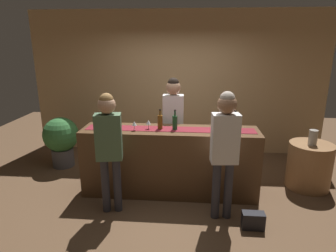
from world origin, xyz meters
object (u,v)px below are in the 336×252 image
bartender (173,117)px  customer_browsing (109,141)px  wine_glass_far_end (134,124)px  handbag (253,221)px  vase_on_side_table (313,138)px  round_side_table (309,166)px  wine_glass_near_customer (223,126)px  wine_bottle_clear (235,123)px  wine_bottle_amber (160,122)px  customer_sipping (225,143)px  wine_glass_mid_counter (148,122)px  potted_plant_tall (61,138)px  wine_bottle_green (175,122)px

bartender → customer_browsing: 1.40m
wine_glass_far_end → handbag: (1.64, -0.74, -1.03)m
bartender → vase_on_side_table: bartender is taller
customer_browsing → round_side_table: (2.98, 0.95, -0.66)m
wine_glass_near_customer → handbag: bearing=-64.0°
wine_bottle_clear → vase_on_side_table: (1.25, 0.29, -0.29)m
wine_bottle_amber → wine_glass_far_end: (-0.37, -0.11, -0.01)m
customer_sipping → handbag: bearing=-35.1°
wine_glass_mid_counter → wine_glass_far_end: 0.21m
potted_plant_tall → handbag: 3.66m
customer_sipping → wine_bottle_green: bearing=132.0°
wine_glass_mid_counter → bartender: bearing=61.6°
bartender → wine_glass_far_end: bearing=52.1°
customer_browsing → round_side_table: size_ratio=2.25×
round_side_table → potted_plant_tall: (-4.32, 0.47, 0.18)m
wine_glass_near_customer → wine_glass_far_end: same height
wine_glass_mid_counter → vase_on_side_table: wine_glass_mid_counter is taller
bartender → customer_browsing: bartender is taller
wine_glass_mid_counter → customer_browsing: 0.73m
wine_bottle_amber → vase_on_side_table: size_ratio=1.26×
wine_glass_mid_counter → customer_sipping: (1.06, -0.61, -0.07)m
wine_bottle_amber → handbag: (1.27, -0.85, -1.04)m
wine_bottle_clear → wine_glass_mid_counter: 1.26m
wine_glass_far_end → potted_plant_tall: 1.94m
bartender → potted_plant_tall: bearing=-7.6°
vase_on_side_table → potted_plant_tall: vase_on_side_table is taller
wine_glass_mid_counter → handbag: size_ratio=0.51×
wine_glass_near_customer → round_side_table: wine_glass_near_customer is taller
bartender → customer_sipping: size_ratio=1.00×
wine_glass_mid_counter → wine_glass_far_end: bearing=-156.2°
wine_bottle_amber → handbag: size_ratio=1.08×
wine_glass_mid_counter → customer_sipping: 1.22m
potted_plant_tall → wine_bottle_amber: bearing=-23.1°
wine_bottle_clear → customer_sipping: (-0.20, -0.65, -0.08)m
vase_on_side_table → bartender: bearing=173.0°
wine_bottle_clear → customer_sipping: size_ratio=0.18×
wine_bottle_amber → vase_on_side_table: 2.38m
customer_sipping → wine_glass_mid_counter: bearing=144.8°
customer_sipping → round_side_table: bearing=28.4°
wine_bottle_amber → wine_glass_mid_counter: wine_bottle_amber is taller
wine_glass_far_end → vase_on_side_table: bearing=8.9°
customer_sipping → handbag: (0.38, -0.22, -0.96)m
wine_glass_far_end → bartender: 0.87m
wine_bottle_green → bartender: bartender is taller
wine_glass_mid_counter → vase_on_side_table: size_ratio=0.60×
wine_bottle_amber → potted_plant_tall: wine_bottle_amber is taller
bartender → vase_on_side_table: 2.21m
wine_bottle_amber → customer_browsing: customer_browsing is taller
handbag → wine_bottle_amber: bearing=146.3°
wine_glass_near_customer → wine_glass_far_end: bearing=-180.0°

